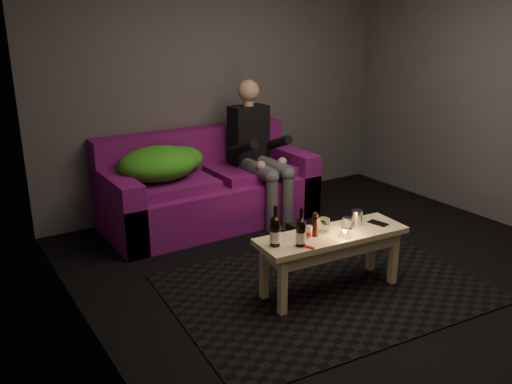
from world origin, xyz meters
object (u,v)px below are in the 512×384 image
Objects in this scene: steel_cup at (357,217)px; beer_bottle_a at (275,231)px; person at (258,149)px; coffee_table at (332,244)px; beer_bottle_b at (301,232)px; sofa at (207,190)px.

beer_bottle_a is at bearing 179.72° from steel_cup.
coffee_table is at bearing -103.78° from person.
beer_bottle_b is (-0.73, -1.68, -0.14)m from person.
steel_cup is (0.60, 0.09, -0.04)m from beer_bottle_b.
beer_bottle_a reaches higher than steel_cup.
coffee_table is 10.47× the size of steel_cup.
beer_bottle_a reaches higher than coffee_table.
sofa reaches higher than beer_bottle_a.
sofa is 18.34× the size of steel_cup.
sofa is 1.50× the size of person.
sofa is 1.88m from beer_bottle_b.
coffee_table is 4.07× the size of beer_bottle_a.
sofa is 7.53× the size of beer_bottle_b.
beer_bottle_b is 2.44× the size of steel_cup.
beer_bottle_a is at bearing -118.86° from person.
sofa is at bearing 77.42° from beer_bottle_a.
sofa is 1.75× the size of coffee_table.
steel_cup is (0.27, 0.03, 0.14)m from coffee_table.
coffee_table is at bearing -4.51° from beer_bottle_a.
beer_bottle_a is 0.17m from beer_bottle_b.
beer_bottle_b is (-0.25, -1.85, 0.25)m from sofa.
steel_cup is (0.35, -1.75, 0.20)m from sofa.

